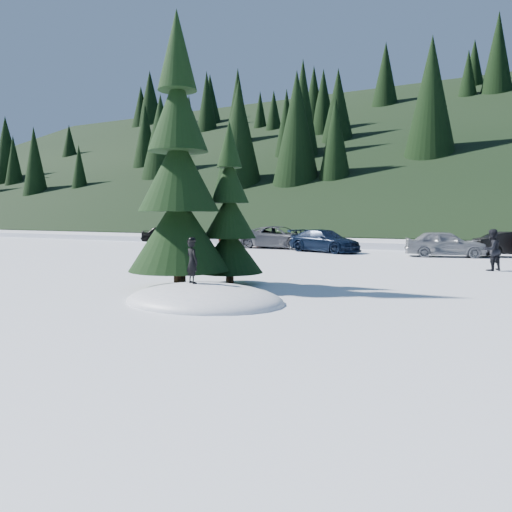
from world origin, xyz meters
The scene contains 12 objects.
ground centered at (0.00, 0.00, 0.00)m, with size 200.00×200.00×0.00m, color white.
snow_mound centered at (0.00, 0.00, 0.00)m, with size 4.48×3.52×0.96m, color white.
forest_hillside centered at (0.00, 54.00, 12.50)m, with size 200.00×60.00×25.00m, color black, non-canonical shape.
spruce_tall centered at (-2.20, 1.80, 3.32)m, with size 3.20×3.20×8.60m.
spruce_short centered at (-1.20, 3.20, 2.10)m, with size 2.20×2.20×5.37m.
child_skier centered at (-0.36, -0.01, 1.07)m, with size 0.43×0.28×1.18m, color black.
adult_0 centered at (6.10, 11.94, 0.86)m, with size 0.84×0.65×1.73m, color black.
car_0 centered at (-17.78, 20.52, 0.74)m, with size 1.75×4.36×1.48m, color black.
car_1 centered at (-11.42, 21.61, 0.63)m, with size 1.33×3.80×1.25m, color #38130A.
car_2 centered at (-7.71, 20.07, 0.77)m, with size 2.55×5.54×1.54m, color #48494F.
car_3 centered at (-3.74, 18.31, 0.70)m, with size 1.97×4.84×1.40m, color black.
car_4 centered at (3.34, 18.31, 0.73)m, with size 1.73×4.29×1.46m, color gray.
Camera 1 is at (7.59, -10.78, 2.31)m, focal length 35.00 mm.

